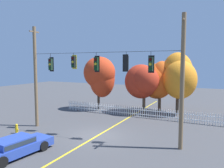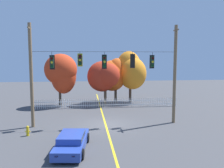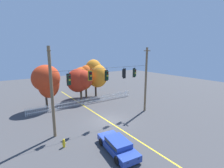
# 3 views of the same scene
# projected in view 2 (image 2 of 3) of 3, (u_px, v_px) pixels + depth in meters

# --- Properties ---
(ground) EXTENTS (80.00, 80.00, 0.00)m
(ground) POSITION_uv_depth(u_px,v_px,m) (106.00, 125.00, 21.07)
(ground) COLOR #424244
(lane_centerline_stripe) EXTENTS (0.16, 36.00, 0.01)m
(lane_centerline_stripe) POSITION_uv_depth(u_px,v_px,m) (106.00, 125.00, 21.07)
(lane_centerline_stripe) COLOR gold
(lane_centerline_stripe) RESTS_ON ground
(signal_support_span) EXTENTS (12.98, 1.10, 8.91)m
(signal_support_span) POSITION_uv_depth(u_px,v_px,m) (105.00, 75.00, 20.57)
(signal_support_span) COLOR brown
(signal_support_span) RESTS_ON ground
(traffic_signal_eastbound_side) EXTENTS (0.43, 0.38, 1.53)m
(traffic_signal_eastbound_side) POSITION_uv_depth(u_px,v_px,m) (52.00, 62.00, 19.96)
(traffic_signal_eastbound_side) COLOR black
(traffic_signal_westbound_side) EXTENTS (0.43, 0.38, 1.28)m
(traffic_signal_westbound_side) POSITION_uv_depth(u_px,v_px,m) (80.00, 60.00, 20.20)
(traffic_signal_westbound_side) COLOR black
(traffic_signal_southbound_primary) EXTENTS (0.43, 0.38, 1.50)m
(traffic_signal_southbound_primary) POSITION_uv_depth(u_px,v_px,m) (104.00, 62.00, 20.45)
(traffic_signal_southbound_primary) COLOR black
(traffic_signal_northbound_primary) EXTENTS (0.43, 0.38, 1.42)m
(traffic_signal_northbound_primary) POSITION_uv_depth(u_px,v_px,m) (132.00, 61.00, 20.69)
(traffic_signal_northbound_primary) COLOR black
(traffic_signal_northbound_secondary) EXTENTS (0.43, 0.38, 1.48)m
(traffic_signal_northbound_secondary) POSITION_uv_depth(u_px,v_px,m) (152.00, 62.00, 20.92)
(traffic_signal_northbound_secondary) COLOR black
(white_picket_fence) EXTENTS (17.58, 0.06, 1.11)m
(white_picket_fence) POSITION_uv_depth(u_px,v_px,m) (106.00, 103.00, 28.22)
(white_picket_fence) COLOR white
(white_picket_fence) RESTS_ON ground
(autumn_maple_near_fence) EXTENTS (4.02, 3.33, 6.51)m
(autumn_maple_near_fence) POSITION_uv_depth(u_px,v_px,m) (62.00, 72.00, 29.06)
(autumn_maple_near_fence) COLOR #473828
(autumn_maple_near_fence) RESTS_ON ground
(autumn_maple_mid) EXTENTS (4.14, 3.62, 5.58)m
(autumn_maple_mid) POSITION_uv_depth(u_px,v_px,m) (104.00, 76.00, 29.96)
(autumn_maple_mid) COLOR brown
(autumn_maple_mid) RESTS_ON ground
(autumn_oak_far_east) EXTENTS (3.79, 3.69, 5.96)m
(autumn_oak_far_east) POSITION_uv_depth(u_px,v_px,m) (114.00, 75.00, 31.69)
(autumn_oak_far_east) COLOR brown
(autumn_oak_far_east) RESTS_ON ground
(autumn_maple_far_west) EXTENTS (3.98, 3.96, 6.93)m
(autumn_maple_far_west) POSITION_uv_depth(u_px,v_px,m) (131.00, 71.00, 31.62)
(autumn_maple_far_west) COLOR #473828
(autumn_maple_far_west) RESTS_ON ground
(parked_car) EXTENTS (2.30, 4.81, 1.15)m
(parked_car) POSITION_uv_depth(u_px,v_px,m) (72.00, 141.00, 15.18)
(parked_car) COLOR #28429E
(parked_car) RESTS_ON ground
(fire_hydrant) EXTENTS (0.38, 0.22, 0.79)m
(fire_hydrant) POSITION_uv_depth(u_px,v_px,m) (28.00, 131.00, 18.00)
(fire_hydrant) COLOR gold
(fire_hydrant) RESTS_ON ground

